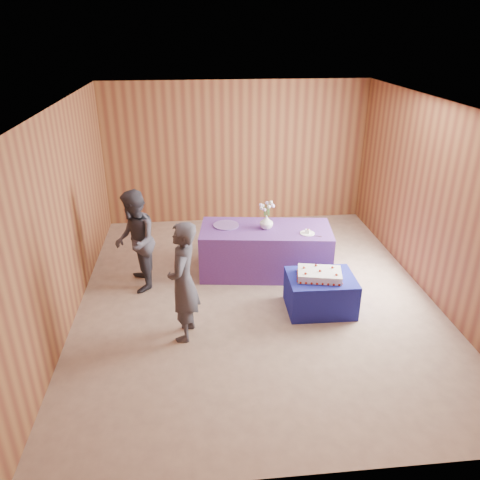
{
  "coord_description": "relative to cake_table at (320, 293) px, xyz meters",
  "views": [
    {
      "loc": [
        -0.82,
        -5.78,
        3.58
      ],
      "look_at": [
        -0.22,
        0.1,
        0.86
      ],
      "focal_mm": 35.0,
      "sensor_mm": 36.0,
      "label": 1
    }
  ],
  "objects": [
    {
      "name": "serving_table",
      "position": [
        -0.59,
        1.15,
        0.12
      ],
      "size": [
        2.1,
        1.15,
        0.75
      ],
      "primitive_type": "cube",
      "rotation": [
        0.0,
        0.0,
        -0.13
      ],
      "color": "#59328A",
      "rests_on": "ground"
    },
    {
      "name": "platter",
      "position": [
        -1.19,
        1.3,
        0.51
      ],
      "size": [
        0.42,
        0.42,
        0.02
      ],
      "primitive_type": "cylinder",
      "rotation": [
        0.0,
        0.0,
        -0.05
      ],
      "color": "#6E4E9D",
      "rests_on": "serving_table"
    },
    {
      "name": "vase",
      "position": [
        -0.58,
        1.14,
        0.61
      ],
      "size": [
        0.28,
        0.28,
        0.21
      ],
      "primitive_type": "imported",
      "rotation": [
        0.0,
        0.0,
        -0.55
      ],
      "color": "silver",
      "rests_on": "serving_table"
    },
    {
      "name": "plate",
      "position": [
        -0.0,
        0.88,
        0.51
      ],
      "size": [
        0.28,
        0.28,
        0.01
      ],
      "primitive_type": "cylinder",
      "rotation": [
        0.0,
        0.0,
        -0.34
      ],
      "color": "white",
      "rests_on": "serving_table"
    },
    {
      "name": "room_shell",
      "position": [
        -0.83,
        0.42,
        1.55
      ],
      "size": [
        5.04,
        6.04,
        2.72
      ],
      "color": "brown",
      "rests_on": "ground"
    },
    {
      "name": "flower_spray",
      "position": [
        -0.58,
        1.14,
        0.87
      ],
      "size": [
        0.24,
        0.24,
        0.18
      ],
      "color": "#2B6B2D",
      "rests_on": "vase"
    },
    {
      "name": "ground",
      "position": [
        -0.83,
        0.42,
        -0.25
      ],
      "size": [
        6.0,
        6.0,
        0.0
      ],
      "primitive_type": "plane",
      "color": "#9E836D",
      "rests_on": "ground"
    },
    {
      "name": "knife",
      "position": [
        0.06,
        0.8,
        0.5
      ],
      "size": [
        0.25,
        0.11,
        0.0
      ],
      "primitive_type": "cube",
      "rotation": [
        0.0,
        0.0,
        -0.36
      ],
      "color": "silver",
      "rests_on": "serving_table"
    },
    {
      "name": "cake_slice",
      "position": [
        -0.0,
        0.88,
        0.54
      ],
      "size": [
        0.08,
        0.07,
        0.08
      ],
      "rotation": [
        0.0,
        0.0,
        -0.35
      ],
      "color": "white",
      "rests_on": "plate"
    },
    {
      "name": "guest_left",
      "position": [
        -1.83,
        -0.42,
        0.52
      ],
      "size": [
        0.47,
        0.62,
        1.54
      ],
      "primitive_type": "imported",
      "rotation": [
        0.0,
        0.0,
        -1.77
      ],
      "color": "#33323C",
      "rests_on": "ground"
    },
    {
      "name": "guest_right",
      "position": [
        -2.53,
        0.85,
        0.51
      ],
      "size": [
        0.68,
        0.81,
        1.51
      ],
      "primitive_type": "imported",
      "rotation": [
        0.0,
        0.0,
        -1.42
      ],
      "color": "#32313A",
      "rests_on": "ground"
    },
    {
      "name": "sheet_cake",
      "position": [
        -0.04,
        -0.02,
        0.3
      ],
      "size": [
        0.67,
        0.53,
        0.14
      ],
      "rotation": [
        0.0,
        0.0,
        -0.21
      ],
      "color": "white",
      "rests_on": "cake_table"
    },
    {
      "name": "cake_table",
      "position": [
        0.0,
        0.0,
        0.0
      ],
      "size": [
        0.92,
        0.72,
        0.5
      ],
      "primitive_type": "cube",
      "rotation": [
        0.0,
        0.0,
        -0.02
      ],
      "color": "navy",
      "rests_on": "ground"
    }
  ]
}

